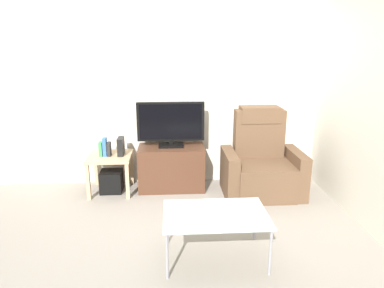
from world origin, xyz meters
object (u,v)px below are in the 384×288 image
(subwoofer_box, at_px, (112,181))
(game_console, at_px, (121,146))
(recliner_armchair, at_px, (261,164))
(book_leftmost, at_px, (101,149))
(television, at_px, (171,123))
(side_table, at_px, (110,161))
(cell_phone, at_px, (200,211))
(book_middle, at_px, (105,147))
(book_rightmost, at_px, (109,149))
(tv_stand, at_px, (171,167))
(coffee_table, at_px, (215,216))

(subwoofer_box, height_order, game_console, game_console)
(recliner_armchair, xyz_separation_m, book_leftmost, (-2.03, 0.11, 0.21))
(television, xyz_separation_m, book_leftmost, (-0.88, -0.10, -0.29))
(side_table, height_order, game_console, game_console)
(recliner_armchair, xyz_separation_m, cell_phone, (-0.90, -1.37, 0.07))
(book_middle, distance_m, book_rightmost, 0.06)
(television, xyz_separation_m, book_rightmost, (-0.78, -0.10, -0.30))
(tv_stand, height_order, television, television)
(recliner_armchair, relative_size, cell_phone, 7.20)
(tv_stand, height_order, subwoofer_box, tv_stand)
(subwoofer_box, bearing_deg, game_console, 3.95)
(book_leftmost, relative_size, book_rightmost, 1.04)
(book_leftmost, relative_size, cell_phone, 1.19)
(side_table, relative_size, game_console, 2.42)
(television, height_order, recliner_armchair, television)
(television, height_order, book_leftmost, television)
(television, bearing_deg, subwoofer_box, -173.96)
(game_console, bearing_deg, television, 6.51)
(side_table, height_order, book_middle, book_middle)
(book_leftmost, xyz_separation_m, cell_phone, (1.13, -1.47, -0.14))
(side_table, bearing_deg, game_console, 3.95)
(subwoofer_box, relative_size, book_middle, 1.18)
(book_rightmost, bearing_deg, book_middle, 180.00)
(subwoofer_box, bearing_deg, coffee_table, -53.16)
(tv_stand, height_order, book_leftmost, book_leftmost)
(book_middle, bearing_deg, coffee_table, -51.65)
(subwoofer_box, xyz_separation_m, book_middle, (-0.05, -0.02, 0.47))
(side_table, xyz_separation_m, book_middle, (-0.05, -0.02, 0.20))
(game_console, bearing_deg, subwoofer_box, -176.05)
(side_table, xyz_separation_m, book_leftmost, (-0.10, -0.02, 0.17))
(book_middle, height_order, cell_phone, book_middle)
(television, height_order, book_middle, television)
(recliner_armchair, relative_size, coffee_table, 1.20)
(cell_phone, bearing_deg, tv_stand, 110.95)
(tv_stand, relative_size, recliner_armchair, 0.79)
(side_table, bearing_deg, book_middle, -157.77)
(book_middle, relative_size, coffee_table, 0.26)
(coffee_table, bearing_deg, book_leftmost, 129.52)
(game_console, bearing_deg, side_table, -176.05)
(book_leftmost, bearing_deg, coffee_table, -50.48)
(recliner_armchair, relative_size, book_leftmost, 6.05)
(book_rightmost, bearing_deg, television, 7.48)
(tv_stand, bearing_deg, book_leftmost, -174.56)
(subwoofer_box, relative_size, game_console, 1.23)
(recliner_armchair, height_order, subwoofer_box, recliner_armchair)
(book_leftmost, xyz_separation_m, game_console, (0.24, 0.03, 0.02))
(tv_stand, relative_size, book_rightmost, 4.95)
(coffee_table, bearing_deg, tv_stand, 103.15)
(book_middle, height_order, game_console, book_middle)
(coffee_table, height_order, cell_phone, cell_phone)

